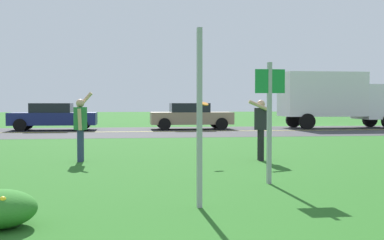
{
  "coord_description": "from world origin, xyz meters",
  "views": [
    {
      "loc": [
        -0.02,
        -1.67,
        1.52
      ],
      "look_at": [
        1.48,
        9.48,
        1.09
      ],
      "focal_mm": 44.93,
      "sensor_mm": 36.0,
      "label": 1
    }
  ],
  "objects": [
    {
      "name": "person_thrower_green_shirt",
      "position": [
        -1.21,
        10.76,
        0.96
      ],
      "size": [
        0.48,
        0.5,
        1.78
      ],
      "color": "#287038",
      "rests_on": "ground"
    },
    {
      "name": "car_navy_center_left",
      "position": [
        -3.96,
        24.7,
        0.74
      ],
      "size": [
        4.5,
        2.0,
        1.45
      ],
      "color": "navy",
      "rests_on": "ground"
    },
    {
      "name": "car_tan_center_right",
      "position": [
        3.46,
        24.7,
        0.74
      ],
      "size": [
        4.5,
        2.0,
        1.45
      ],
      "color": "#937F60",
      "rests_on": "ground"
    },
    {
      "name": "ground_plane",
      "position": [
        0.0,
        11.39,
        0.0
      ],
      "size": [
        120.0,
        120.0,
        0.0
      ],
      "primitive_type": "plane",
      "color": "#26601E"
    },
    {
      "name": "frisbee_orange",
      "position": [
        1.91,
        10.41,
        1.47
      ],
      "size": [
        0.24,
        0.23,
        0.13
      ],
      "color": "orange"
    },
    {
      "name": "highway_center_stripe",
      "position": [
        0.0,
        22.78,
        0.01
      ],
      "size": [
        120.0,
        0.16,
        0.0
      ],
      "primitive_type": "cube",
      "color": "yellow",
      "rests_on": "ground"
    },
    {
      "name": "highway_strip",
      "position": [
        0.0,
        22.78,
        0.0
      ],
      "size": [
        120.0,
        8.57,
        0.01
      ],
      "primitive_type": "cube",
      "color": "#38383A",
      "rests_on": "ground"
    },
    {
      "name": "person_catcher_dark_shirt",
      "position": [
        3.39,
        10.37,
        0.94
      ],
      "size": [
        0.55,
        0.5,
        1.57
      ],
      "color": "#232328",
      "rests_on": "ground"
    },
    {
      "name": "sign_post_near_path",
      "position": [
        1.0,
        5.11,
        1.29
      ],
      "size": [
        0.07,
        0.1,
        2.57
      ],
      "color": "#93969B",
      "rests_on": "ground"
    },
    {
      "name": "sign_post_by_roadside",
      "position": [
        2.58,
        6.92,
        1.37
      ],
      "size": [
        0.56,
        0.1,
        2.25
      ],
      "color": "#93969B",
      "rests_on": "ground"
    },
    {
      "name": "box_truck_white",
      "position": [
        11.97,
        24.7,
        1.8
      ],
      "size": [
        6.7,
        2.46,
        3.2
      ],
      "color": "silver",
      "rests_on": "ground"
    }
  ]
}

